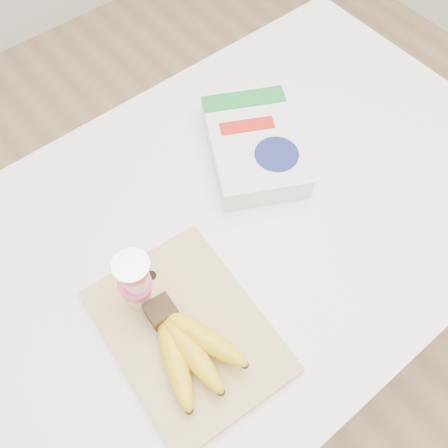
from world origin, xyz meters
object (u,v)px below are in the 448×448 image
Objects in this scene: bananas at (187,347)px; cereal_box at (254,146)px; yogurt_stack at (135,282)px; cutting_board at (188,331)px; table at (241,298)px.

bananas reaches higher than cereal_box.
bananas is 0.14m from yogurt_stack.
bananas is at bearing -119.83° from cutting_board.
yogurt_stack is at bearing 94.05° from bananas.
bananas is (-0.02, -0.03, 0.03)m from cutting_board.
yogurt_stack reaches higher than cereal_box.
yogurt_stack is (-0.01, 0.13, 0.05)m from bananas.
cereal_box reaches higher than table.
yogurt_stack reaches higher than cutting_board.
cutting_board is 0.05m from bananas.
yogurt_stack is (-0.03, 0.10, 0.09)m from cutting_board.
cutting_board is 1.70× the size of bananas.
table is 0.52m from cereal_box.
table is 6.12× the size of bananas.
bananas is at bearing -116.91° from cereal_box.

